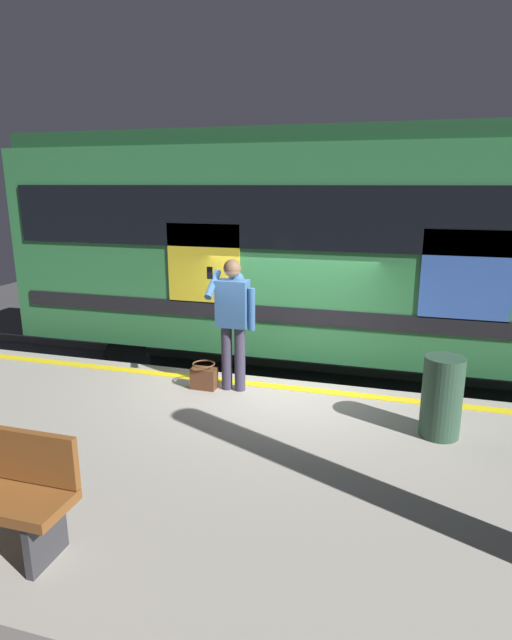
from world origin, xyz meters
name	(u,v)px	position (x,y,z in m)	size (l,w,h in m)	color
ground_plane	(278,438)	(0.00, 0.00, 0.00)	(24.54, 24.54, 0.00)	#3D3D3F
platform	(224,499)	(0.00, 2.27, 0.46)	(12.64, 4.54, 0.92)	#9E998E
safety_line	(273,386)	(0.00, 0.30, 0.92)	(12.39, 0.16, 0.01)	yellow
track_rail_near	(298,395)	(0.00, -1.46, 0.08)	(16.44, 0.08, 0.16)	slate
track_rail_far	(313,367)	(0.00, -2.90, 0.08)	(16.44, 0.08, 0.16)	slate
train_carriage	(340,240)	(-0.51, -2.18, 2.63)	(10.66, 2.98, 4.18)	#2D723F
passenger	(233,314)	(0.47, 0.54, 1.94)	(0.57, 0.55, 1.72)	#383347
handbag	(204,377)	(0.86, 0.62, 1.08)	(0.33, 0.30, 0.35)	#59331E
trash_bin	(442,397)	(-2.06, 1.15, 1.36)	(0.42, 0.42, 0.88)	#2D4C38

